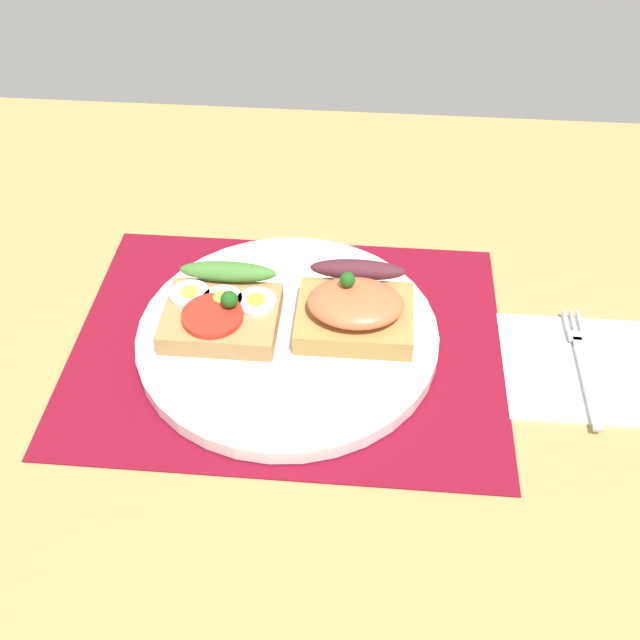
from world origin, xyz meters
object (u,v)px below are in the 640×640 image
(plate, at_px, (288,335))
(fork, at_px, (582,362))
(napkin, at_px, (583,367))
(sandwich_salmon, at_px, (355,307))
(sandwich_egg_tomato, at_px, (222,310))

(plate, distance_m, fork, 0.27)
(plate, distance_m, napkin, 0.27)
(sandwich_salmon, xyz_separation_m, fork, (0.21, -0.02, -0.03))
(sandwich_egg_tomato, relative_size, fork, 0.73)
(plate, height_order, sandwich_salmon, sandwich_salmon)
(napkin, bearing_deg, sandwich_egg_tomato, 177.32)
(sandwich_salmon, height_order, fork, sandwich_salmon)
(sandwich_egg_tomato, xyz_separation_m, sandwich_salmon, (0.12, 0.01, 0.01))
(sandwich_egg_tomato, relative_size, napkin, 0.73)
(sandwich_salmon, xyz_separation_m, napkin, (0.21, -0.02, -0.04))
(sandwich_egg_tomato, bearing_deg, fork, -2.43)
(sandwich_salmon, distance_m, fork, 0.21)
(sandwich_salmon, distance_m, napkin, 0.21)
(sandwich_egg_tomato, xyz_separation_m, fork, (0.33, -0.01, -0.03))
(sandwich_egg_tomato, distance_m, fork, 0.33)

